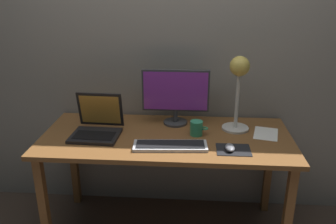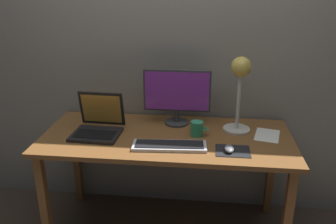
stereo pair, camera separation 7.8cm
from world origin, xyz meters
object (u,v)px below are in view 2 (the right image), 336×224
monitor (177,94)px  desk_lamp (240,81)px  laptop (99,122)px  mouse (229,149)px  keyboard_main (169,146)px  coffee_mug (197,129)px

monitor → desk_lamp: 0.43m
laptop → mouse: bearing=-13.0°
laptop → desk_lamp: bearing=8.1°
desk_lamp → monitor: bearing=170.1°
monitor → mouse: (0.34, -0.39, -0.20)m
desk_lamp → mouse: (-0.07, -0.32, -0.32)m
monitor → keyboard_main: (-0.01, -0.38, -0.20)m
laptop → desk_lamp: (0.90, 0.13, 0.27)m
desk_lamp → coffee_mug: (-0.26, -0.11, -0.29)m
laptop → keyboard_main: bearing=-20.1°
laptop → desk_lamp: size_ratio=0.63×
laptop → mouse: laptop is taller
mouse → coffee_mug: coffee_mug is taller
laptop → coffee_mug: (0.64, 0.02, -0.02)m
keyboard_main → laptop: 0.52m
desk_lamp → keyboard_main: bearing=-143.8°
monitor → coffee_mug: size_ratio=3.90×
monitor → laptop: size_ratio=1.46×
monitor → keyboard_main: bearing=-91.7°
laptop → mouse: size_ratio=3.24×
monitor → desk_lamp: bearing=-9.9°
mouse → coffee_mug: bearing=132.9°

